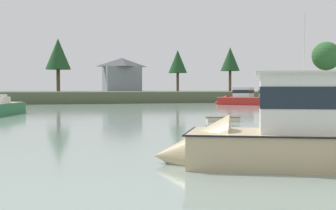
{
  "coord_description": "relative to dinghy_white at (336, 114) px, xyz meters",
  "views": [
    {
      "loc": [
        -9.25,
        -5.92,
        2.48
      ],
      "look_at": [
        4.96,
        38.78,
        0.93
      ],
      "focal_mm": 53.22,
      "sensor_mm": 36.0,
      "label": 1
    }
  ],
  "objects": [
    {
      "name": "shore_tree_right",
      "position": [
        17.34,
        61.46,
        8.84
      ],
      "size": [
        4.27,
        4.27,
        9.74
      ],
      "color": "brown",
      "rests_on": "far_shore_bank"
    },
    {
      "name": "cruiser_red",
      "position": [
        4.19,
        29.33,
        0.45
      ],
      "size": [
        8.52,
        8.76,
        5.24
      ],
      "color": "#B2231E",
      "rests_on": "ground"
    },
    {
      "name": "dinghy_cream",
      "position": [
        -14.21,
        -5.7,
        0.02
      ],
      "size": [
        2.69,
        1.58,
        0.48
      ],
      "color": "beige",
      "rests_on": "ground"
    },
    {
      "name": "shore_tree_inland_c",
      "position": [
        5.2,
        62.01,
        8.17
      ],
      "size": [
        4.04,
        4.04,
        8.92
      ],
      "color": "brown",
      "rests_on": "far_shore_bank"
    },
    {
      "name": "shore_tree_far_right",
      "position": [
        31.84,
        46.66,
        8.95
      ],
      "size": [
        5.81,
        5.81,
        10.09
      ],
      "color": "brown",
      "rests_on": "far_shore_bank"
    },
    {
      "name": "far_shore_bank",
      "position": [
        -20.17,
        62.74,
        0.85
      ],
      "size": [
        222.23,
        44.76,
        1.91
      ],
      "primitive_type": "cube",
      "color": "#4C563D",
      "rests_on": "ground"
    },
    {
      "name": "cottage_near_water",
      "position": [
        -5.52,
        69.41,
        5.63
      ],
      "size": [
        8.38,
        6.83,
        7.42
      ],
      "color": "gray",
      "rests_on": "far_shore_bank"
    },
    {
      "name": "shore_tree_inland_a",
      "position": [
        -19.89,
        64.97,
        9.46
      ],
      "size": [
        5.22,
        5.22,
        10.94
      ],
      "color": "brown",
      "rests_on": "far_shore_bank"
    },
    {
      "name": "cruiser_sand",
      "position": [
        -20.86,
        -26.22,
        0.53
      ],
      "size": [
        10.49,
        7.33,
        5.98
      ],
      "color": "tan",
      "rests_on": "ground"
    },
    {
      "name": "dinghy_white",
      "position": [
        0.0,
        0.0,
        0.0
      ],
      "size": [
        2.99,
        2.41,
        0.41
      ],
      "color": "white",
      "rests_on": "ground"
    }
  ]
}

